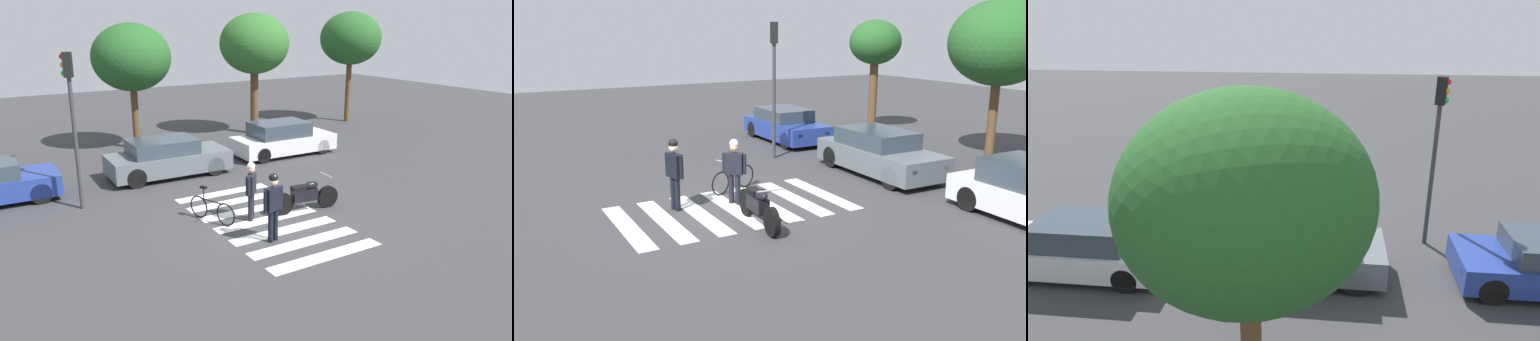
% 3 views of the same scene
% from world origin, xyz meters
% --- Properties ---
extents(ground_plane, '(60.00, 60.00, 0.00)m').
position_xyz_m(ground_plane, '(0.00, 0.00, 0.00)').
color(ground_plane, '#38383A').
extents(police_motorcycle, '(2.21, 0.62, 1.05)m').
position_xyz_m(police_motorcycle, '(1.36, -0.00, 0.47)').
color(police_motorcycle, black).
rests_on(police_motorcycle, ground_plane).
extents(leaning_bicycle, '(0.69, 1.59, 0.99)m').
position_xyz_m(leaning_bicycle, '(-1.40, 0.70, 0.37)').
color(leaning_bicycle, black).
rests_on(leaning_bicycle, ground_plane).
extents(officer_on_foot, '(0.49, 0.49, 1.71)m').
position_xyz_m(officer_on_foot, '(-0.38, 0.23, 0.98)').
color(officer_on_foot, black).
rests_on(officer_on_foot, ground_plane).
extents(officer_by_motorcycle, '(0.67, 0.32, 1.84)m').
position_xyz_m(officer_by_motorcycle, '(-0.63, -1.29, 1.07)').
color(officer_by_motorcycle, black).
rests_on(officer_by_motorcycle, ground_plane).
extents(crosswalk_stripes, '(3.25, 5.85, 0.01)m').
position_xyz_m(crosswalk_stripes, '(0.00, -0.00, 0.00)').
color(crosswalk_stripes, silver).
rests_on(crosswalk_stripes, ground_plane).
extents(car_blue_hatchback, '(4.10, 1.89, 1.30)m').
position_xyz_m(car_blue_hatchback, '(-6.69, 5.60, 0.63)').
color(car_blue_hatchback, black).
rests_on(car_blue_hatchback, ground_plane).
extents(car_grey_coupe, '(4.39, 1.92, 1.39)m').
position_xyz_m(car_grey_coupe, '(-0.82, 5.47, 0.67)').
color(car_grey_coupe, black).
rests_on(car_grey_coupe, ground_plane).
extents(traffic_light_pole, '(0.36, 0.31, 4.64)m').
position_xyz_m(traffic_light_pole, '(-4.31, 3.68, 3.09)').
color(traffic_light_pole, '#38383D').
rests_on(traffic_light_pole, ground_plane).
extents(street_tree_near, '(2.21, 2.21, 4.79)m').
position_xyz_m(street_tree_near, '(-6.72, 10.08, 3.75)').
color(street_tree_near, brown).
rests_on(street_tree_near, ground_plane).
extents(street_tree_mid, '(3.35, 3.35, 5.40)m').
position_xyz_m(street_tree_mid, '(-0.43, 10.08, 3.95)').
color(street_tree_mid, brown).
rests_on(street_tree_mid, ground_plane).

